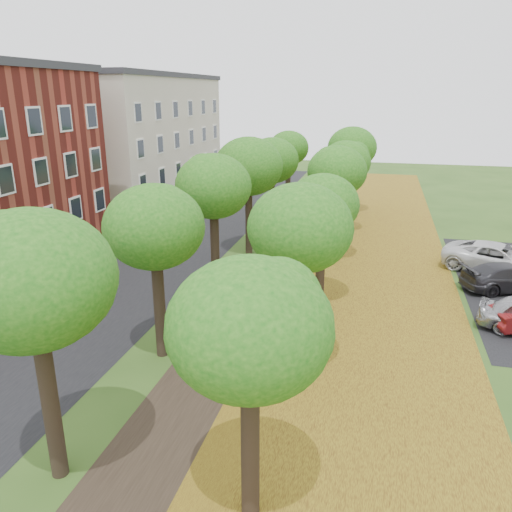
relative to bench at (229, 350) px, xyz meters
The scene contains 10 objects.
ground 6.17m from the bench, 92.23° to the right, with size 120.00×120.00×0.00m, color #2D4C19.
street_asphalt 11.76m from the bench, 131.18° to the left, with size 8.00×70.00×0.01m, color black.
footpath 8.86m from the bench, 91.55° to the left, with size 3.20×70.00×0.01m, color black.
leaf_verge 10.06m from the bench, 61.72° to the left, with size 7.50×70.00×0.01m, color olive.
tree_row_west 10.11m from the bench, 105.41° to the left, with size 3.40×33.40×6.12m.
tree_row_east 10.09m from the bench, 75.07° to the left, with size 3.40×33.40×6.12m.
building_cream 32.27m from the bench, 122.70° to the left, with size 10.30×20.30×10.40m.
bench is the anchor object (origin of this frame).
car_grey 14.29m from the bench, 41.15° to the left, with size 1.79×4.40×1.28m, color #2E2E32.
car_white 16.09m from the bench, 48.01° to the left, with size 2.46×5.33×1.48m, color silver.
Camera 1 is at (4.85, -8.45, 8.87)m, focal length 35.00 mm.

